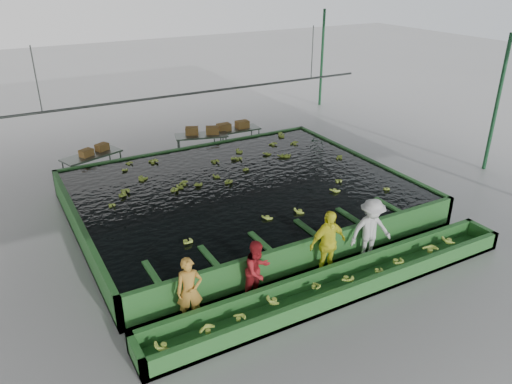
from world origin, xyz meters
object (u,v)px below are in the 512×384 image
box_stack_right (233,129)px  flotation_tank (241,196)px  worker_b (257,270)px  box_stack_mid (202,134)px  worker_a (190,291)px  sorting_trough (340,284)px  worker_c (328,244)px  packing_table_mid (202,146)px  worker_d (371,231)px  packing_table_right (237,139)px  box_stack_left (95,153)px  packing_table_left (93,167)px

box_stack_right → flotation_tank: bearing=-114.4°
worker_b → box_stack_mid: bearing=59.0°
worker_a → sorting_trough: bearing=1.3°
worker_c → box_stack_right: 9.63m
sorting_trough → packing_table_mid: size_ratio=4.86×
worker_d → packing_table_mid: size_ratio=0.86×
worker_a → worker_d: bearing=14.3°
worker_b → box_stack_right: 10.25m
flotation_tank → sorting_trough: flotation_tank is taller
packing_table_right → box_stack_left: 5.88m
worker_d → worker_b: bearing=-168.5°
worker_b → packing_table_right: (4.25, 9.37, -0.31)m
packing_table_mid → packing_table_right: (1.65, 0.15, -0.03)m
sorting_trough → box_stack_right: box_stack_right is taller
worker_d → box_stack_mid: (-0.69, 9.29, 0.05)m
box_stack_mid → box_stack_right: 1.44m
packing_table_right → box_stack_right: 0.47m
sorting_trough → box_stack_mid: box_stack_mid is taller
worker_b → box_stack_left: 9.25m
worker_b → box_stack_right: (4.11, 9.39, 0.13)m
worker_d → packing_table_left: size_ratio=0.85×
worker_b → packing_table_mid: worker_b is taller
packing_table_mid → box_stack_mid: box_stack_mid is taller
box_stack_left → packing_table_right: bearing=2.5°
packing_table_mid → box_stack_left: size_ratio=1.79×
worker_d → box_stack_left: worker_d is taller
sorting_trough → packing_table_right: packing_table_right is taller
sorting_trough → packing_table_left: size_ratio=4.79×
box_stack_left → worker_b: bearing=-80.1°
flotation_tank → box_stack_left: bearing=125.2°
sorting_trough → box_stack_mid: size_ratio=7.57×
worker_c → packing_table_mid: size_ratio=0.87×
sorting_trough → worker_a: size_ratio=6.36×
packing_table_mid → packing_table_right: bearing=5.1°
packing_table_left → worker_d: bearing=-60.5°
packing_table_mid → box_stack_left: bearing=-178.5°
flotation_tank → worker_c: bearing=-87.5°
worker_b → packing_table_right: worker_b is taller
flotation_tank → box_stack_left: size_ratio=8.70×
packing_table_left → box_stack_mid: box_stack_mid is taller
worker_a → box_stack_mid: bearing=79.2°
worker_c → packing_table_left: bearing=112.6°
worker_b → box_stack_left: bearing=85.0°
packing_table_left → packing_table_mid: bearing=2.5°
worker_a → packing_table_mid: 10.17m
worker_d → box_stack_mid: bearing=105.8°
sorting_trough → flotation_tank: bearing=90.0°
worker_b → box_stack_right: size_ratio=1.11×
box_stack_left → box_stack_right: bearing=2.8°
worker_c → packing_table_left: (-3.72, 9.03, -0.42)m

